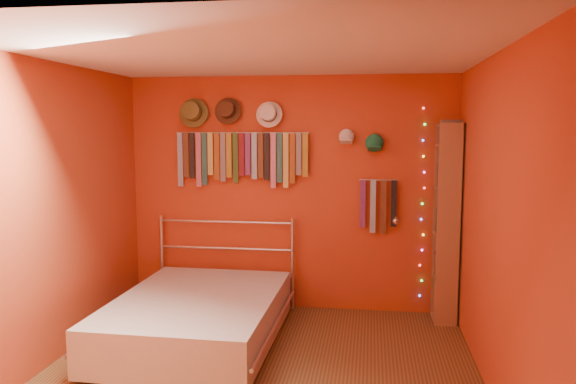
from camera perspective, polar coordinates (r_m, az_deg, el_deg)
The scene contains 16 objects.
ground at distance 4.69m, azimuth -3.04°, elevation -18.10°, with size 3.50×3.50×0.00m, color #4F381B.
back_wall at distance 6.03m, azimuth 0.20°, elevation -0.15°, with size 3.50×0.02×2.50m, color maroon.
right_wall at distance 4.32m, azimuth 20.26°, elevation -3.24°, with size 0.02×3.50×2.50m, color maroon.
left_wall at distance 4.97m, azimuth -23.33°, elevation -2.13°, with size 0.02×3.50×2.50m, color maroon.
ceiling at distance 4.29m, azimuth -3.25°, elevation 13.84°, with size 3.50×3.50×0.02m, color white.
tie_rack at distance 6.02m, azimuth -4.80°, elevation 3.69°, with size 1.45×0.03×0.59m.
small_tie_rack at distance 5.91m, azimuth 9.14°, elevation -1.16°, with size 0.40×0.03×0.56m.
fedora_olive at distance 6.12m, azimuth -9.67°, elevation 8.01°, with size 0.32×0.17×0.32m.
fedora_brown at distance 6.02m, azimuth -6.21°, elevation 8.27°, with size 0.29×0.16×0.28m.
fedora_white at distance 5.93m, azimuth -1.98°, elevation 7.96°, with size 0.28×0.15×0.27m.
cap_white at distance 5.87m, azimuth 5.97°, elevation 5.61°, with size 0.17×0.21×0.17m.
cap_green at distance 5.87m, azimuth 8.76°, elevation 4.94°, with size 0.18×0.23×0.18m.
fairy_lights at distance 5.96m, azimuth 13.50°, elevation -1.17°, with size 0.06×0.02×1.98m.
reading_lamp at distance 5.80m, azimuth 10.87°, elevation -2.88°, with size 0.06×0.27×0.08m.
bookshelf at distance 5.83m, azimuth 16.23°, elevation -2.94°, with size 0.25×0.34×2.00m.
bed at distance 5.32m, azimuth -9.18°, elevation -12.45°, with size 1.53×2.07×0.99m.
Camera 1 is at (0.86, -4.17, 1.96)m, focal length 35.00 mm.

